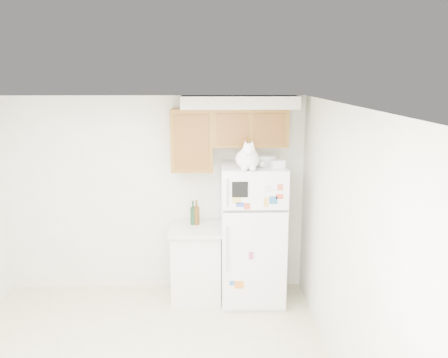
{
  "coord_description": "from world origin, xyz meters",
  "views": [
    {
      "loc": [
        0.75,
        -3.87,
        2.74
      ],
      "look_at": [
        0.88,
        1.55,
        1.55
      ],
      "focal_mm": 38.0,
      "sensor_mm": 36.0,
      "label": 1
    }
  ],
  "objects_px": {
    "storage_box_back": "(267,160)",
    "bottle_green": "(193,213)",
    "cat": "(248,158)",
    "base_counter": "(197,262)",
    "bottle_amber": "(197,212)",
    "refrigerator": "(253,234)",
    "storage_box_front": "(277,164)"
  },
  "relations": [
    {
      "from": "cat",
      "to": "bottle_green",
      "type": "bearing_deg",
      "value": 147.61
    },
    {
      "from": "refrigerator",
      "to": "storage_box_front",
      "type": "relative_size",
      "value": 11.33
    },
    {
      "from": "refrigerator",
      "to": "storage_box_front",
      "type": "xyz_separation_m",
      "value": [
        0.26,
        -0.16,
        0.89
      ]
    },
    {
      "from": "storage_box_back",
      "to": "bottle_amber",
      "type": "distance_m",
      "value": 1.09
    },
    {
      "from": "cat",
      "to": "bottle_green",
      "type": "relative_size",
      "value": 1.62
    },
    {
      "from": "cat",
      "to": "bottle_amber",
      "type": "height_order",
      "value": "cat"
    },
    {
      "from": "bottle_green",
      "to": "storage_box_front",
      "type": "bearing_deg",
      "value": -19.06
    },
    {
      "from": "storage_box_front",
      "to": "bottle_amber",
      "type": "relative_size",
      "value": 0.48
    },
    {
      "from": "cat",
      "to": "storage_box_front",
      "type": "distance_m",
      "value": 0.36
    },
    {
      "from": "cat",
      "to": "base_counter",
      "type": "bearing_deg",
      "value": 153.34
    },
    {
      "from": "bottle_amber",
      "to": "base_counter",
      "type": "bearing_deg",
      "value": -92.88
    },
    {
      "from": "base_counter",
      "to": "cat",
      "type": "bearing_deg",
      "value": -26.66
    },
    {
      "from": "refrigerator",
      "to": "storage_box_front",
      "type": "bearing_deg",
      "value": -32.15
    },
    {
      "from": "base_counter",
      "to": "bottle_green",
      "type": "distance_m",
      "value": 0.62
    },
    {
      "from": "base_counter",
      "to": "storage_box_back",
      "type": "height_order",
      "value": "storage_box_back"
    },
    {
      "from": "refrigerator",
      "to": "bottle_amber",
      "type": "bearing_deg",
      "value": 165.57
    },
    {
      "from": "storage_box_front",
      "to": "bottle_amber",
      "type": "height_order",
      "value": "storage_box_front"
    },
    {
      "from": "cat",
      "to": "bottle_amber",
      "type": "xyz_separation_m",
      "value": [
        -0.6,
        0.41,
        -0.75
      ]
    },
    {
      "from": "storage_box_back",
      "to": "bottle_green",
      "type": "xyz_separation_m",
      "value": [
        -0.9,
        0.1,
        -0.68
      ]
    },
    {
      "from": "storage_box_back",
      "to": "cat",
      "type": "bearing_deg",
      "value": -126.44
    },
    {
      "from": "storage_box_back",
      "to": "bottle_green",
      "type": "distance_m",
      "value": 1.13
    },
    {
      "from": "bottle_green",
      "to": "cat",
      "type": "bearing_deg",
      "value": -32.39
    },
    {
      "from": "cat",
      "to": "storage_box_back",
      "type": "bearing_deg",
      "value": 50.07
    },
    {
      "from": "refrigerator",
      "to": "storage_box_front",
      "type": "height_order",
      "value": "storage_box_front"
    },
    {
      "from": "bottle_green",
      "to": "base_counter",
      "type": "bearing_deg",
      "value": -69.61
    },
    {
      "from": "refrigerator",
      "to": "storage_box_front",
      "type": "distance_m",
      "value": 0.95
    },
    {
      "from": "refrigerator",
      "to": "base_counter",
      "type": "relative_size",
      "value": 1.85
    },
    {
      "from": "refrigerator",
      "to": "storage_box_back",
      "type": "height_order",
      "value": "storage_box_back"
    },
    {
      "from": "refrigerator",
      "to": "bottle_amber",
      "type": "height_order",
      "value": "refrigerator"
    },
    {
      "from": "base_counter",
      "to": "bottle_green",
      "type": "xyz_separation_m",
      "value": [
        -0.04,
        0.1,
        0.61
      ]
    },
    {
      "from": "storage_box_front",
      "to": "refrigerator",
      "type": "bearing_deg",
      "value": 130.66
    },
    {
      "from": "cat",
      "to": "storage_box_back",
      "type": "relative_size",
      "value": 2.73
    }
  ]
}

